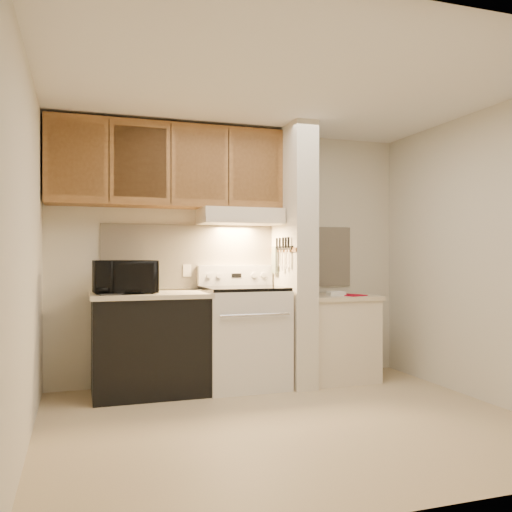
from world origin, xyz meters
name	(u,v)px	position (x,y,z in m)	size (l,w,h in m)	color
floor	(289,422)	(0.00, 0.00, 0.00)	(3.60, 3.60, 0.00)	tan
ceiling	(289,87)	(0.00, 0.00, 2.50)	(3.60, 3.60, 0.00)	white
wall_back	(234,255)	(0.00, 1.50, 1.25)	(3.60, 0.02, 2.50)	beige
wall_left	(28,255)	(-1.80, 0.00, 1.25)	(0.02, 3.00, 2.50)	beige
wall_right	(486,255)	(1.80, 0.00, 1.25)	(0.02, 3.00, 2.50)	beige
backsplash	(234,257)	(0.00, 1.49, 1.24)	(2.60, 0.02, 0.63)	beige
range_body	(244,338)	(0.00, 1.16, 0.46)	(0.76, 0.65, 0.92)	silver
oven_window	(254,339)	(0.00, 0.84, 0.50)	(0.50, 0.01, 0.30)	black
oven_handle	(255,315)	(0.00, 0.80, 0.72)	(0.02, 0.02, 0.65)	silver
cooktop	(244,288)	(0.00, 1.16, 0.94)	(0.74, 0.64, 0.03)	black
range_backguard	(235,275)	(0.00, 1.44, 1.05)	(0.76, 0.08, 0.20)	silver
range_display	(237,275)	(0.00, 1.40, 1.05)	(0.10, 0.01, 0.04)	black
range_knob_left_outer	(209,276)	(-0.28, 1.40, 1.05)	(0.05, 0.05, 0.02)	silver
range_knob_left_inner	(219,276)	(-0.18, 1.40, 1.05)	(0.05, 0.05, 0.02)	silver
range_knob_right_inner	(254,275)	(0.18, 1.40, 1.05)	(0.05, 0.05, 0.02)	silver
range_knob_right_outer	(263,275)	(0.28, 1.40, 1.05)	(0.05, 0.05, 0.02)	silver
dishwasher_front	(150,346)	(-0.88, 1.17, 0.43)	(1.00, 0.63, 0.87)	black
left_countertop	(150,295)	(-0.88, 1.17, 0.89)	(1.04, 0.67, 0.04)	beige
spoon_rest	(111,294)	(-1.23, 0.97, 0.92)	(0.20, 0.06, 0.01)	black
teal_jar	(152,286)	(-0.83, 1.39, 0.96)	(0.09, 0.09, 0.10)	#236C5E
outlet	(187,271)	(-0.48, 1.48, 1.10)	(0.08, 0.01, 0.12)	beige
microwave	(125,277)	(-1.10, 1.15, 1.06)	(0.53, 0.36, 0.29)	black
partition_pillar	(294,255)	(0.51, 1.15, 1.25)	(0.22, 0.70, 2.50)	beige
pillar_trim	(283,250)	(0.39, 1.15, 1.30)	(0.01, 0.70, 0.04)	olive
knife_strip	(284,248)	(0.39, 1.10, 1.32)	(0.02, 0.42, 0.04)	black
knife_blade_a	(289,258)	(0.38, 0.94, 1.22)	(0.01, 0.04, 0.16)	silver
knife_handle_a	(288,242)	(0.38, 0.95, 1.37)	(0.02, 0.02, 0.10)	black
knife_blade_b	(286,259)	(0.38, 1.01, 1.21)	(0.01, 0.04, 0.18)	silver
knife_handle_b	(286,242)	(0.38, 1.02, 1.37)	(0.02, 0.02, 0.10)	black
knife_blade_c	(282,260)	(0.38, 1.11, 1.20)	(0.01, 0.04, 0.20)	silver
knife_handle_c	(283,243)	(0.38, 1.09, 1.37)	(0.02, 0.02, 0.10)	black
knife_blade_d	(280,258)	(0.38, 1.18, 1.22)	(0.01, 0.04, 0.16)	silver
knife_handle_d	(280,243)	(0.38, 1.18, 1.37)	(0.02, 0.02, 0.10)	black
knife_blade_e	(277,259)	(0.38, 1.26, 1.21)	(0.01, 0.04, 0.18)	silver
knife_handle_e	(277,243)	(0.38, 1.26, 1.37)	(0.02, 0.02, 0.10)	black
oven_mitt	(275,260)	(0.38, 1.32, 1.20)	(0.03, 0.11, 0.27)	slate
right_cab_base	(336,339)	(0.97, 1.15, 0.40)	(0.70, 0.60, 0.81)	beige
right_countertop	(336,297)	(0.97, 1.15, 0.83)	(0.74, 0.64, 0.04)	beige
red_folder	(350,295)	(1.07, 1.05, 0.85)	(0.21, 0.28, 0.01)	#9F0117
white_box	(336,294)	(0.92, 1.05, 0.87)	(0.16, 0.11, 0.04)	white
range_hood	(240,217)	(0.00, 1.28, 1.62)	(0.78, 0.44, 0.15)	beige
hood_lip	(246,220)	(0.00, 1.07, 1.58)	(0.78, 0.04, 0.06)	beige
upper_cabinets	(168,166)	(-0.69, 1.32, 2.08)	(2.18, 0.33, 0.77)	olive
cab_door_a	(76,158)	(-1.51, 1.17, 2.08)	(0.46, 0.01, 0.63)	olive
cab_gap_a	(109,160)	(-1.23, 1.16, 2.08)	(0.01, 0.01, 0.73)	black
cab_door_b	(140,162)	(-0.96, 1.17, 2.08)	(0.46, 0.01, 0.63)	olive
cab_gap_b	(171,163)	(-0.69, 1.16, 2.08)	(0.01, 0.01, 0.73)	black
cab_door_c	(200,165)	(-0.42, 1.17, 2.08)	(0.46, 0.01, 0.63)	olive
cab_gap_c	(229,167)	(-0.14, 1.16, 2.08)	(0.01, 0.01, 0.73)	black
cab_door_d	(256,168)	(0.13, 1.17, 2.08)	(0.46, 0.01, 0.63)	olive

